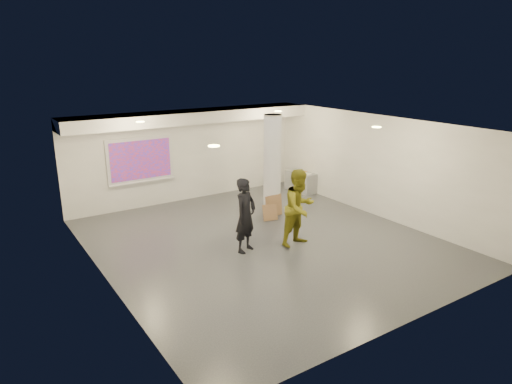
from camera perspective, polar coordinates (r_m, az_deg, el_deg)
floor at (r=11.84m, az=1.07°, el=-6.27°), size 8.00×9.00×0.01m
ceiling at (r=11.03m, az=1.15°, el=8.25°), size 8.00×9.00×0.01m
wall_back at (r=15.16m, az=-8.58°, el=4.58°), size 8.00×0.01×3.00m
wall_front at (r=8.24m, az=19.21°, el=-6.42°), size 8.00×0.01×3.00m
wall_left at (r=9.75m, az=-18.68°, el=-2.82°), size 0.01×9.00×3.00m
wall_right at (r=13.93m, az=14.83°, el=3.16°), size 0.01×9.00×3.00m
soffit_band at (r=14.45m, az=-7.87°, el=9.34°), size 8.00×1.10×0.36m
downlight_nw at (r=12.27m, az=-14.28°, el=8.50°), size 0.22×0.22×0.02m
downlight_ne at (r=14.32m, az=2.77°, el=10.06°), size 0.22×0.22×0.02m
downlight_sw at (r=8.64m, az=-5.29°, el=5.75°), size 0.22×0.22×0.02m
downlight_se at (r=11.36m, az=14.84°, el=7.85°), size 0.22×0.22×0.02m
column at (r=13.60m, az=2.04°, el=3.39°), size 0.52×0.52×3.00m
projection_screen at (r=14.53m, az=-14.24°, el=3.85°), size 2.10×0.13×1.42m
credenza at (r=16.24m, az=5.62°, el=1.30°), size 0.57×1.22×0.70m
papers_stack at (r=15.90m, az=6.19°, el=2.30°), size 0.39×0.44×0.02m
postit_pad at (r=16.16m, az=5.68°, el=2.56°), size 0.28×0.36×0.03m
cardboard_back at (r=13.63m, az=2.24°, el=-1.72°), size 0.60×0.17×0.65m
cardboard_front at (r=13.31m, az=1.76°, el=-2.57°), size 0.47×0.29×0.47m
woman at (r=11.00m, az=-1.32°, el=-2.94°), size 0.79×0.68×1.84m
man at (r=11.42m, az=5.46°, el=-1.96°), size 1.06×0.88×1.96m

